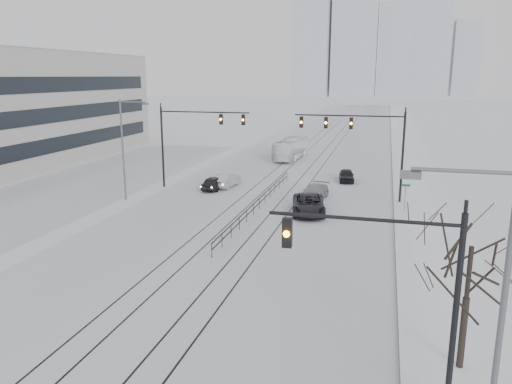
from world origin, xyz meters
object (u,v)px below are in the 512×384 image
bare_tree (470,260)px  sedan_sb_outer (227,180)px  sedan_nb_front (309,205)px  box_truck (291,149)px  sedan_sb_inner (214,183)px  sedan_nb_right (314,192)px  sedan_nb_far (347,176)px  traffic_mast_near (404,284)px

bare_tree → sedan_sb_outer: bare_tree is taller
sedan_nb_front → box_truck: (-6.47, 26.80, 0.62)m
sedan_sb_inner → sedan_nb_front: size_ratio=0.70×
sedan_sb_inner → sedan_nb_right: sedan_sb_inner is taller
bare_tree → sedan_nb_front: 22.81m
sedan_nb_front → box_truck: box_truck is taller
sedan_nb_front → sedan_nb_far: size_ratio=1.47×
sedan_sb_inner → sedan_nb_far: bearing=-149.0°
sedan_nb_front → sedan_nb_right: bearing=82.6°
sedan_nb_front → sedan_nb_right: (-0.23, 4.95, -0.13)m
sedan_sb_inner → sedan_nb_right: bearing=172.3°
traffic_mast_near → sedan_sb_outer: 35.67m
sedan_nb_right → sedan_sb_inner: bearing=-179.3°
sedan_sb_inner → box_truck: box_truck is taller
sedan_sb_outer → box_truck: 19.13m
box_truck → sedan_nb_front: bearing=109.3°
sedan_nb_far → sedan_sb_outer: bearing=-160.2°
sedan_nb_front → sedan_nb_right: size_ratio=1.25×
traffic_mast_near → box_truck: 52.19m
sedan_nb_far → box_truck: size_ratio=0.38×
bare_tree → sedan_nb_far: (-7.00, 34.32, -3.84)m
traffic_mast_near → sedan_nb_right: 29.64m
bare_tree → sedan_sb_inner: bearing=125.6°
sedan_sb_outer → sedan_nb_far: 12.90m
sedan_sb_inner → sedan_nb_right: size_ratio=0.88×
sedan_nb_far → box_truck: 15.61m
traffic_mast_near → sedan_sb_inner: traffic_mast_near is taller
sedan_sb_outer → sedan_sb_inner: bearing=66.5°
bare_tree → sedan_nb_front: (-8.98, 20.63, -3.71)m
traffic_mast_near → sedan_sb_inner: bearing=119.4°
traffic_mast_near → sedan_nb_far: size_ratio=1.84×
traffic_mast_near → sedan_nb_far: traffic_mast_near is taller
sedan_sb_outer → sedan_nb_front: bearing=146.9°
sedan_nb_far → box_truck: box_truck is taller
sedan_sb_outer → sedan_nb_far: size_ratio=1.13×
traffic_mast_near → bare_tree: (2.41, 3.00, -0.07)m
sedan_sb_outer → sedan_nb_right: sedan_sb_outer is taller
traffic_mast_near → sedan_sb_inner: 34.79m
traffic_mast_near → sedan_sb_outer: size_ratio=1.63×
sedan_nb_front → sedan_nb_right: 4.96m
sedan_nb_front → sedan_sb_outer: bearing=130.3°
sedan_sb_outer → sedan_nb_right: (9.35, -2.99, -0.06)m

